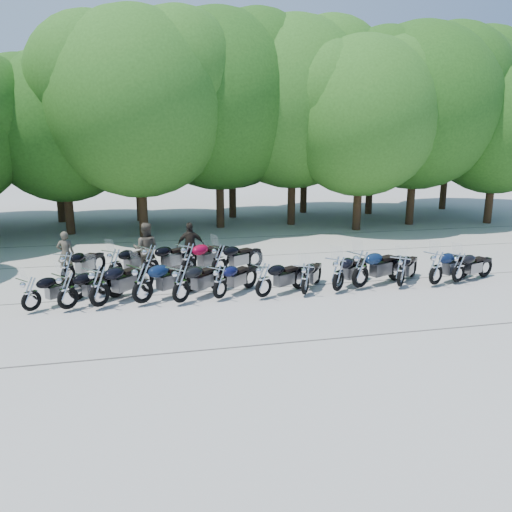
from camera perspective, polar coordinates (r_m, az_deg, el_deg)
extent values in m
plane|color=#9A958B|center=(15.01, 1.23, -5.39)|extent=(90.00, 90.00, 0.00)
cylinder|color=#3A2614|center=(27.12, -20.65, 5.82)|extent=(0.44, 0.44, 3.31)
sphere|color=#286319|center=(26.93, -21.30, 13.55)|extent=(7.31, 7.31, 7.31)
cylinder|color=#3A2614|center=(25.21, -12.86, 6.55)|extent=(0.44, 0.44, 3.93)
sphere|color=#357721|center=(25.09, -13.39, 16.47)|extent=(8.70, 8.70, 8.70)
cylinder|color=#3A2614|center=(27.32, -4.14, 7.56)|extent=(0.44, 0.44, 4.13)
sphere|color=#286319|center=(27.23, -4.31, 17.18)|extent=(9.13, 9.13, 9.13)
cylinder|color=#3A2614|center=(28.30, 4.09, 7.72)|extent=(0.44, 0.44, 4.09)
sphere|color=#357721|center=(28.21, 4.25, 16.92)|extent=(9.04, 9.04, 9.04)
cylinder|color=#3A2614|center=(27.10, 11.54, 6.73)|extent=(0.44, 0.44, 3.62)
sphere|color=#357721|center=(26.95, 11.95, 15.22)|extent=(8.00, 8.00, 8.00)
cylinder|color=#3A2614|center=(29.58, 17.34, 7.29)|extent=(0.44, 0.44, 3.98)
sphere|color=#286319|center=(29.48, 17.96, 15.82)|extent=(8.79, 8.79, 8.79)
cylinder|color=#3A2614|center=(31.67, 25.18, 6.48)|extent=(0.44, 0.44, 3.41)
sphere|color=#286319|center=(31.53, 25.87, 13.29)|extent=(7.53, 7.53, 7.53)
cylinder|color=#3A2614|center=(31.32, -21.52, 6.85)|extent=(0.44, 0.44, 3.52)
sphere|color=#357721|center=(31.18, -22.15, 13.98)|extent=(7.78, 7.78, 7.78)
cylinder|color=#3A2614|center=(30.40, -13.17, 7.16)|extent=(0.44, 0.44, 3.42)
sphere|color=#286319|center=(30.24, -13.56, 14.31)|extent=(7.56, 7.56, 7.56)
cylinder|color=#3A2614|center=(30.86, -2.71, 7.72)|extent=(0.44, 0.44, 3.56)
sphere|color=#286319|center=(30.72, -2.79, 15.07)|extent=(7.88, 7.88, 7.88)
cylinder|color=#3A2614|center=(32.99, 5.48, 8.21)|extent=(0.44, 0.44, 3.76)
sphere|color=#286319|center=(32.88, 5.65, 15.46)|extent=(8.31, 8.31, 8.31)
cylinder|color=#3A2614|center=(33.17, 12.86, 7.86)|extent=(0.44, 0.44, 3.63)
sphere|color=#357721|center=(33.04, 13.23, 14.80)|extent=(8.02, 8.02, 8.02)
cylinder|color=#3A2614|center=(36.82, 20.75, 8.43)|extent=(0.44, 0.44, 4.37)
sphere|color=#286319|center=(36.79, 21.40, 15.95)|extent=(9.67, 9.67, 9.67)
imported|color=#4E4637|center=(19.01, -20.93, 0.27)|extent=(0.59, 0.39, 1.61)
imported|color=brown|center=(18.31, -12.47, 0.83)|extent=(1.04, 0.88, 1.89)
imported|color=black|center=(18.85, -7.50, 1.19)|extent=(1.04, 0.45, 1.76)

